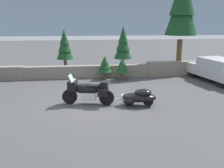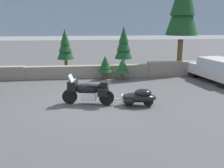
{
  "view_description": "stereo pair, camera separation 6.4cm",
  "coord_description": "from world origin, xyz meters",
  "px_view_note": "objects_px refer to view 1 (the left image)",
  "views": [
    {
      "loc": [
        -0.4,
        -10.39,
        3.53
      ],
      "look_at": [
        0.94,
        0.05,
        0.85
      ],
      "focal_mm": 39.0,
      "sensor_mm": 36.0,
      "label": 1
    },
    {
      "loc": [
        -0.33,
        -10.4,
        3.53
      ],
      "look_at": [
        0.94,
        0.05,
        0.85
      ],
      "focal_mm": 39.0,
      "sensor_mm": 36.0,
      "label": 2
    }
  ],
  "objects_px": {
    "pine_tree_secondary": "(65,46)",
    "pine_tree_far_right": "(123,44)",
    "sedan_at_right_edge": "(218,69)",
    "car_shaped_trailer": "(139,97)",
    "touring_motorcycle": "(88,91)"
  },
  "relations": [
    {
      "from": "pine_tree_secondary",
      "to": "pine_tree_far_right",
      "type": "bearing_deg",
      "value": -9.84
    },
    {
      "from": "sedan_at_right_edge",
      "to": "pine_tree_far_right",
      "type": "bearing_deg",
      "value": 149.88
    },
    {
      "from": "car_shaped_trailer",
      "to": "pine_tree_far_right",
      "type": "xyz_separation_m",
      "value": [
        0.48,
        6.92,
        1.64
      ]
    },
    {
      "from": "touring_motorcycle",
      "to": "car_shaped_trailer",
      "type": "height_order",
      "value": "touring_motorcycle"
    },
    {
      "from": "sedan_at_right_edge",
      "to": "pine_tree_far_right",
      "type": "height_order",
      "value": "pine_tree_far_right"
    },
    {
      "from": "sedan_at_right_edge",
      "to": "pine_tree_secondary",
      "type": "xyz_separation_m",
      "value": [
        -9.37,
        3.8,
        1.15
      ]
    },
    {
      "from": "pine_tree_far_right",
      "to": "sedan_at_right_edge",
      "type": "bearing_deg",
      "value": -30.12
    },
    {
      "from": "touring_motorcycle",
      "to": "pine_tree_secondary",
      "type": "distance_m",
      "value": 7.38
    },
    {
      "from": "car_shaped_trailer",
      "to": "touring_motorcycle",
      "type": "bearing_deg",
      "value": 167.46
    },
    {
      "from": "car_shaped_trailer",
      "to": "sedan_at_right_edge",
      "type": "bearing_deg",
      "value": 33.31
    },
    {
      "from": "touring_motorcycle",
      "to": "pine_tree_secondary",
      "type": "height_order",
      "value": "pine_tree_secondary"
    },
    {
      "from": "sedan_at_right_edge",
      "to": "car_shaped_trailer",
      "type": "bearing_deg",
      "value": -146.69
    },
    {
      "from": "touring_motorcycle",
      "to": "pine_tree_far_right",
      "type": "bearing_deg",
      "value": 67.51
    },
    {
      "from": "sedan_at_right_edge",
      "to": "pine_tree_secondary",
      "type": "relative_size",
      "value": 1.53
    },
    {
      "from": "pine_tree_far_right",
      "to": "pine_tree_secondary",
      "type": "bearing_deg",
      "value": 170.16
    }
  ]
}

